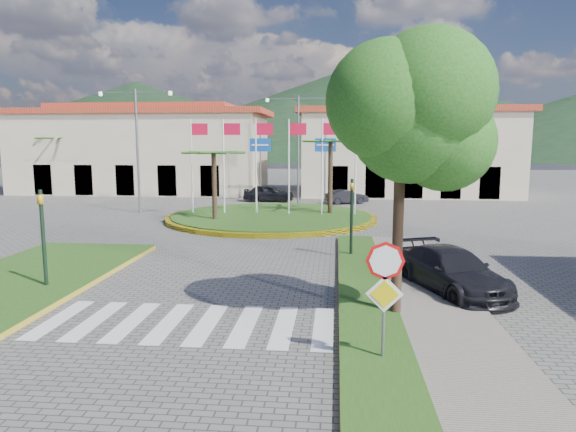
# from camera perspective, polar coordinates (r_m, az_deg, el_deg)

# --- Properties ---
(ground) EXTENTS (160.00, 160.00, 0.00)m
(ground) POSITION_cam_1_polar(r_m,az_deg,el_deg) (10.38, -18.23, -18.87)
(ground) COLOR #5F5C5A
(ground) RESTS_ON ground
(sidewalk_right) EXTENTS (4.00, 28.00, 0.15)m
(sidewalk_right) POSITION_cam_1_polar(r_m,az_deg,el_deg) (11.58, 16.07, -15.41)
(sidewalk_right) COLOR gray
(sidewalk_right) RESTS_ON ground
(verge_right) EXTENTS (1.60, 28.00, 0.18)m
(verge_right) POSITION_cam_1_polar(r_m,az_deg,el_deg) (11.42, 9.92, -15.47)
(verge_right) COLOR #254C15
(verge_right) RESTS_ON ground
(crosswalk) EXTENTS (8.00, 3.00, 0.01)m
(crosswalk) POSITION_cam_1_polar(r_m,az_deg,el_deg) (13.82, -11.48, -11.59)
(crosswalk) COLOR silver
(crosswalk) RESTS_ON ground
(roundabout_island) EXTENTS (12.70, 12.70, 6.00)m
(roundabout_island) POSITION_cam_1_polar(r_m,az_deg,el_deg) (30.99, -1.83, -0.06)
(roundabout_island) COLOR yellow
(roundabout_island) RESTS_ON ground
(stop_sign) EXTENTS (0.80, 0.11, 2.65)m
(stop_sign) POSITION_cam_1_polar(r_m,az_deg,el_deg) (10.82, 10.69, -7.27)
(stop_sign) COLOR slate
(stop_sign) RESTS_ON ground
(deciduous_tree) EXTENTS (3.60, 3.60, 6.80)m
(deciduous_tree) POSITION_cam_1_polar(r_m,az_deg,el_deg) (13.52, 12.48, 10.25)
(deciduous_tree) COLOR black
(deciduous_tree) RESTS_ON ground
(traffic_light_left) EXTENTS (0.15, 0.18, 3.20)m
(traffic_light_left) POSITION_cam_1_polar(r_m,az_deg,el_deg) (17.68, -25.59, -1.40)
(traffic_light_left) COLOR black
(traffic_light_left) RESTS_ON ground
(traffic_light_right) EXTENTS (0.15, 0.18, 3.20)m
(traffic_light_right) POSITION_cam_1_polar(r_m,az_deg,el_deg) (20.61, 7.08, 0.62)
(traffic_light_right) COLOR black
(traffic_light_right) RESTS_ON ground
(traffic_light_far) EXTENTS (0.18, 0.15, 3.20)m
(traffic_light_far) POSITION_cam_1_polar(r_m,az_deg,el_deg) (34.77, 12.23, 3.60)
(traffic_light_far) COLOR black
(traffic_light_far) RESTS_ON ground
(direction_sign_west) EXTENTS (1.60, 0.14, 5.20)m
(direction_sign_west) POSITION_cam_1_polar(r_m,az_deg,el_deg) (39.84, -3.09, 6.64)
(direction_sign_west) COLOR slate
(direction_sign_west) RESTS_ON ground
(direction_sign_east) EXTENTS (1.60, 0.14, 5.20)m
(direction_sign_east) POSITION_cam_1_polar(r_m,az_deg,el_deg) (39.41, 4.16, 6.61)
(direction_sign_east) COLOR slate
(direction_sign_east) RESTS_ON ground
(street_lamp_centre) EXTENTS (4.80, 0.16, 8.00)m
(street_lamp_centre) POSITION_cam_1_polar(r_m,az_deg,el_deg) (38.53, 1.14, 8.03)
(street_lamp_centre) COLOR slate
(street_lamp_centre) RESTS_ON ground
(street_lamp_west) EXTENTS (4.80, 0.16, 8.00)m
(street_lamp_west) POSITION_cam_1_polar(r_m,az_deg,el_deg) (34.89, -16.40, 7.67)
(street_lamp_west) COLOR slate
(street_lamp_west) RESTS_ON ground
(building_left) EXTENTS (23.32, 9.54, 8.05)m
(building_left) POSITION_cam_1_polar(r_m,az_deg,el_deg) (49.75, -15.77, 7.10)
(building_left) COLOR beige
(building_left) RESTS_ON ground
(building_right) EXTENTS (19.08, 9.54, 8.05)m
(building_right) POSITION_cam_1_polar(r_m,az_deg,el_deg) (46.83, 13.03, 7.14)
(building_right) COLOR beige
(building_right) RESTS_ON ground
(hill_far_west) EXTENTS (140.00, 140.00, 22.00)m
(hill_far_west) POSITION_cam_1_polar(r_m,az_deg,el_deg) (159.80, -16.47, 10.22)
(hill_far_west) COLOR black
(hill_far_west) RESTS_ON ground
(hill_far_mid) EXTENTS (180.00, 180.00, 30.00)m
(hill_far_mid) POSITION_cam_1_polar(r_m,az_deg,el_deg) (169.10, 9.38, 11.68)
(hill_far_mid) COLOR black
(hill_far_mid) RESTS_ON ground
(hill_near_back) EXTENTS (110.00, 110.00, 16.00)m
(hill_near_back) POSITION_cam_1_polar(r_m,az_deg,el_deg) (139.15, -0.31, 9.65)
(hill_near_back) COLOR black
(hill_near_back) RESTS_ON ground
(white_van) EXTENTS (4.59, 3.13, 1.17)m
(white_van) POSITION_cam_1_polar(r_m,az_deg,el_deg) (45.01, -8.16, 3.00)
(white_van) COLOR #B8B9BB
(white_van) RESTS_ON ground
(car_dark_a) EXTENTS (3.94, 1.61, 1.34)m
(car_dark_a) POSITION_cam_1_polar(r_m,az_deg,el_deg) (40.23, -2.15, 2.58)
(car_dark_a) COLOR black
(car_dark_a) RESTS_ON ground
(car_dark_b) EXTENTS (3.40, 2.20, 1.06)m
(car_dark_b) POSITION_cam_1_polar(r_m,az_deg,el_deg) (39.01, 6.52, 2.14)
(car_dark_b) COLOR black
(car_dark_b) RESTS_ON ground
(car_side_right) EXTENTS (3.43, 5.05, 1.36)m
(car_side_right) POSITION_cam_1_polar(r_m,az_deg,el_deg) (16.84, 17.75, -5.81)
(car_side_right) COLOR black
(car_side_right) RESTS_ON ground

